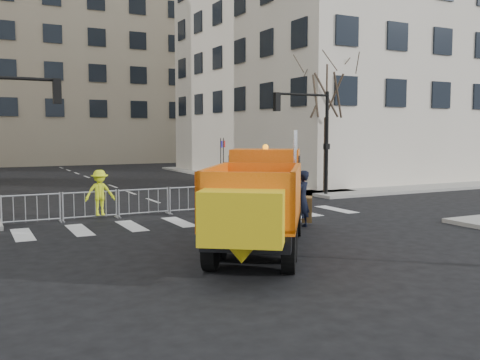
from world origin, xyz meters
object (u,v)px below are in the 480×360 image
plow_truck (259,199)px  cop_b (262,195)px  cop_a (302,199)px  cop_c (262,202)px  worker (100,193)px  newspaper_box (298,189)px

plow_truck → cop_b: size_ratio=4.52×
plow_truck → cop_a: size_ratio=4.21×
plow_truck → cop_c: plow_truck is taller
cop_a → cop_c: 1.67m
cop_c → worker: size_ratio=1.14×
worker → cop_b: bearing=-25.1°
newspaper_box → cop_c: bearing=-142.6°
cop_a → newspaper_box: bearing=-151.5°
cop_c → newspaper_box: (4.95, 5.32, -0.29)m
cop_b → worker: (-5.55, 2.73, 0.09)m
plow_truck → cop_a: (3.24, 2.73, -0.50)m
plow_truck → cop_c: bearing=4.3°
cop_a → cop_c: size_ratio=1.01×
cop_b → cop_c: cop_c is taller
cop_b → newspaper_box: (3.57, 2.88, -0.23)m
worker → newspaper_box: size_ratio=1.59×
cop_a → newspaper_box: 6.16m
cop_a → newspaper_box: size_ratio=1.82×
cop_c → worker: cop_c is taller
cop_b → newspaper_box: 4.60m
cop_b → newspaper_box: size_ratio=1.69×
cop_a → cop_b: cop_a is taller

